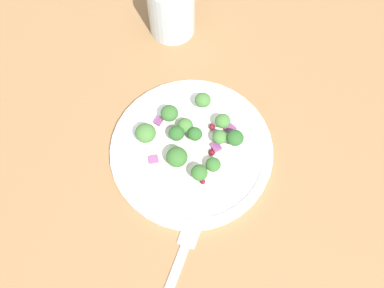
{
  "coord_description": "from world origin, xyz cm",
  "views": [
    {
      "loc": [
        -22.35,
        14.55,
        57.42
      ],
      "look_at": [
        -1.44,
        -0.09,
        2.7
      ],
      "focal_mm": 41.0,
      "sensor_mm": 36.0,
      "label": 1
    }
  ],
  "objects_px": {
    "broccoli_floret_0": "(185,126)",
    "water_glass": "(171,7)",
    "broccoli_floret_1": "(167,115)",
    "plate": "(192,149)",
    "broccoli_floret_2": "(223,121)",
    "fork": "(173,280)"
  },
  "relations": [
    {
      "from": "broccoli_floret_1",
      "to": "water_glass",
      "type": "relative_size",
      "value": 0.26
    },
    {
      "from": "plate",
      "to": "broccoli_floret_2",
      "type": "bearing_deg",
      "value": -87.53
    },
    {
      "from": "broccoli_floret_1",
      "to": "water_glass",
      "type": "xyz_separation_m",
      "value": [
        0.15,
        -0.11,
        0.01
      ]
    },
    {
      "from": "broccoli_floret_2",
      "to": "water_glass",
      "type": "height_order",
      "value": "water_glass"
    },
    {
      "from": "plate",
      "to": "broccoli_floret_0",
      "type": "relative_size",
      "value": 10.29
    },
    {
      "from": "water_glass",
      "to": "plate",
      "type": "bearing_deg",
      "value": 153.11
    },
    {
      "from": "plate",
      "to": "fork",
      "type": "distance_m",
      "value": 0.18
    },
    {
      "from": "plate",
      "to": "broccoli_floret_2",
      "type": "height_order",
      "value": "broccoli_floret_2"
    },
    {
      "from": "broccoli_floret_2",
      "to": "broccoli_floret_0",
      "type": "bearing_deg",
      "value": 59.21
    },
    {
      "from": "fork",
      "to": "water_glass",
      "type": "height_order",
      "value": "water_glass"
    },
    {
      "from": "broccoli_floret_0",
      "to": "broccoli_floret_1",
      "type": "height_order",
      "value": "broccoli_floret_1"
    },
    {
      "from": "broccoli_floret_0",
      "to": "water_glass",
      "type": "bearing_deg",
      "value": -28.49
    },
    {
      "from": "plate",
      "to": "fork",
      "type": "height_order",
      "value": "plate"
    },
    {
      "from": "broccoli_floret_1",
      "to": "broccoli_floret_2",
      "type": "relative_size",
      "value": 1.13
    },
    {
      "from": "broccoli_floret_0",
      "to": "broccoli_floret_2",
      "type": "xyz_separation_m",
      "value": [
        -0.03,
        -0.05,
        0.01
      ]
    },
    {
      "from": "broccoli_floret_1",
      "to": "water_glass",
      "type": "distance_m",
      "value": 0.18
    },
    {
      "from": "broccoli_floret_1",
      "to": "fork",
      "type": "height_order",
      "value": "broccoli_floret_1"
    },
    {
      "from": "broccoli_floret_0",
      "to": "broccoli_floret_1",
      "type": "relative_size",
      "value": 0.88
    },
    {
      "from": "broccoli_floret_2",
      "to": "water_glass",
      "type": "bearing_deg",
      "value": -13.54
    },
    {
      "from": "broccoli_floret_1",
      "to": "broccoli_floret_2",
      "type": "distance_m",
      "value": 0.08
    },
    {
      "from": "broccoli_floret_1",
      "to": "fork",
      "type": "bearing_deg",
      "value": 147.79
    },
    {
      "from": "plate",
      "to": "fork",
      "type": "bearing_deg",
      "value": 137.12
    }
  ]
}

